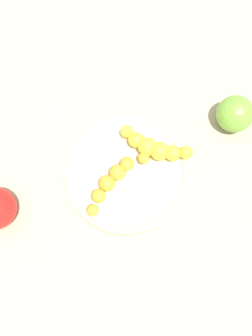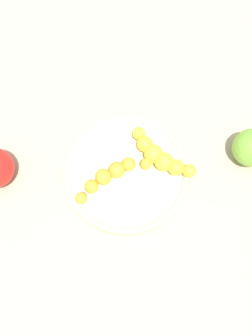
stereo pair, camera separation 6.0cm
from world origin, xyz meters
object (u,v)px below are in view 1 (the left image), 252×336
(fruit_bowl, at_px, (126,173))
(apple_green, at_px, (235,114))
(banana_yellow, at_px, (154,147))
(banana_spotted, at_px, (114,179))

(fruit_bowl, relative_size, apple_green, 3.25)
(fruit_bowl, bearing_deg, banana_yellow, -130.97)
(apple_green, bearing_deg, banana_spotted, 39.77)
(banana_yellow, bearing_deg, fruit_bowl, -29.63)
(banana_spotted, relative_size, apple_green, 1.85)
(banana_yellow, relative_size, apple_green, 1.94)
(banana_spotted, relative_size, banana_yellow, 0.95)
(banana_spotted, distance_m, apple_green, 0.25)
(fruit_bowl, height_order, banana_spotted, banana_spotted)
(fruit_bowl, height_order, banana_yellow, banana_yellow)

